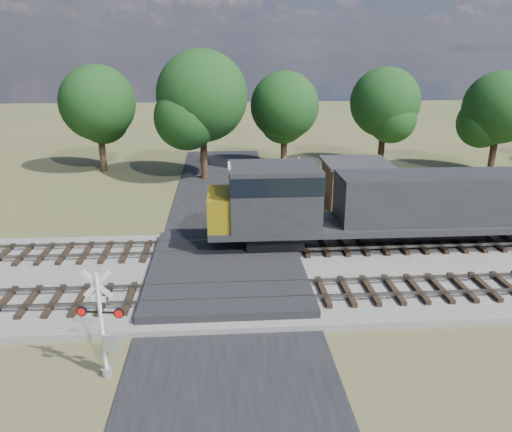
{
  "coord_description": "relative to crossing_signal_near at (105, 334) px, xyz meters",
  "views": [
    {
      "loc": [
        -0.13,
        -20.52,
        10.06
      ],
      "look_at": [
        1.45,
        2.0,
        2.45
      ],
      "focal_mm": 35.0,
      "sensor_mm": 36.0,
      "label": 1
    }
  ],
  "objects": [
    {
      "name": "ground",
      "position": [
        3.91,
        6.58,
        -1.56
      ],
      "size": [
        160.0,
        160.0,
        0.0
      ],
      "primitive_type": "plane",
      "color": "#4B512B",
      "rests_on": "ground"
    },
    {
      "name": "ballast_bed",
      "position": [
        13.91,
        7.08,
        -1.41
      ],
      "size": [
        140.0,
        10.0,
        0.3
      ],
      "primitive_type": "cube",
      "color": "gray",
      "rests_on": "ground"
    },
    {
      "name": "road",
      "position": [
        3.91,
        6.58,
        -1.52
      ],
      "size": [
        7.0,
        60.0,
        0.08
      ],
      "primitive_type": "cube",
      "color": "black",
      "rests_on": "ground"
    },
    {
      "name": "crossing_panel",
      "position": [
        3.91,
        7.08,
        -1.25
      ],
      "size": [
        7.0,
        9.0,
        0.62
      ],
      "primitive_type": "cube",
      "color": "#262628",
      "rests_on": "ground"
    },
    {
      "name": "track_near",
      "position": [
        7.03,
        4.58,
        -1.15
      ],
      "size": [
        140.0,
        2.6,
        0.33
      ],
      "color": "black",
      "rests_on": "ballast_bed"
    },
    {
      "name": "track_far",
      "position": [
        7.03,
        9.58,
        -1.15
      ],
      "size": [
        140.0,
        2.6,
        0.33
      ],
      "color": "black",
      "rests_on": "ballast_bed"
    },
    {
      "name": "crossing_signal_near",
      "position": [
        0.0,
        0.0,
        0.0
      ],
      "size": [
        1.51,
        0.37,
        3.76
      ],
      "rotation": [
        0.0,
        0.0,
        -0.16
      ],
      "color": "silver",
      "rests_on": "ground"
    },
    {
      "name": "crossing_signal_far",
      "position": [
        7.69,
        13.81,
        0.18
      ],
      "size": [
        1.69,
        0.37,
        4.19
      ],
      "rotation": [
        0.0,
        0.0,
        3.2
      ],
      "color": "silver",
      "rests_on": "ground"
    },
    {
      "name": "equipment_shed",
      "position": [
        12.72,
        18.01,
        -0.08
      ],
      "size": [
        4.37,
        4.37,
        2.94
      ],
      "rotation": [
        0.0,
        0.0,
        -0.02
      ],
      "color": "#48321F",
      "rests_on": "ground"
    },
    {
      "name": "treeline",
      "position": [
        11.21,
        27.58,
        4.92
      ],
      "size": [
        83.9,
        10.54,
        11.71
      ],
      "color": "black",
      "rests_on": "ground"
    }
  ]
}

